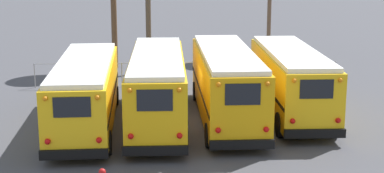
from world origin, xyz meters
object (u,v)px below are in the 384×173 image
object	(u,v)px
school_bus_1	(157,86)
utility_pole	(148,6)
school_bus_3	(291,79)
school_bus_2	(226,83)
school_bus_0	(85,91)

from	to	relation	value
school_bus_1	utility_pole	size ratio (longest dim) A/B	1.29
school_bus_3	utility_pole	xyz separation A→B (m)	(-7.07, 10.77, 2.52)
school_bus_2	utility_pole	size ratio (longest dim) A/B	1.26
school_bus_1	utility_pole	world-z (taller)	utility_pole
school_bus_0	utility_pole	xyz separation A→B (m)	(2.45, 12.47, 2.59)
school_bus_1	school_bus_3	xyz separation A→B (m)	(6.35, 1.28, -0.02)
school_bus_0	school_bus_2	bearing A→B (deg)	7.46
school_bus_0	school_bus_3	size ratio (longest dim) A/B	1.06
utility_pole	school_bus_3	bearing A→B (deg)	-56.71
school_bus_3	utility_pole	world-z (taller)	utility_pole
school_bus_0	school_bus_3	world-z (taller)	school_bus_3
school_bus_2	utility_pole	xyz separation A→B (m)	(-3.90, 11.63, 2.46)
school_bus_2	school_bus_3	xyz separation A→B (m)	(3.17, 0.87, -0.06)
school_bus_0	school_bus_3	xyz separation A→B (m)	(9.52, 1.70, 0.08)
school_bus_0	school_bus_3	bearing A→B (deg)	10.12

